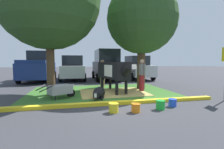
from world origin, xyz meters
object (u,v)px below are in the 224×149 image
Objects in this scene: bucket_orange at (136,108)px; bucket_green at (160,105)px; calf_lying at (99,93)px; person_handler at (102,73)px; person_visitor_near at (142,74)px; sedan_silver at (73,68)px; suv_black at (106,65)px; cow_holstein at (114,71)px; wheelbarrow at (61,90)px; bucket_blue at (173,102)px; sedan_red at (137,68)px; pickup_truck_black at (39,67)px; shade_tree_right at (142,19)px; bucket_yellow at (114,108)px.

bucket_orange is 0.90m from bucket_green.
person_handler reaches higher than calf_lying.
person_visitor_near is at bearing 64.31° from bucket_orange.
sedan_silver is (-3.53, 6.35, 0.08)m from person_visitor_near.
bucket_orange is at bearing -95.26° from suv_black.
sedan_silver is at bearing 111.08° from person_handler.
cow_holstein reaches higher than wheelbarrow.
cow_holstein reaches higher than bucket_blue.
person_visitor_near is at bearing -108.72° from sedan_red.
person_handler is at bearing 49.63° from wheelbarrow.
person_visitor_near reaches higher than person_handler.
shade_tree_right is at bearing -41.04° from pickup_truck_black.
shade_tree_right is 18.46× the size of bucket_yellow.
sedan_silver reaches higher than wheelbarrow.
suv_black is (-1.03, 5.11, -2.64)m from shade_tree_right.
calf_lying is at bearing 140.97° from bucket_blue.
person_handler is 1.07× the size of wheelbarrow.
shade_tree_right is 1.33× the size of sedan_silver.
bucket_orange is at bearing -78.65° from sedan_silver.
person_visitor_near is 7.27m from sedan_silver.
wheelbarrow is 4.46m from bucket_blue.
person_handler reaches higher than bucket_blue.
person_visitor_near reaches higher than wheelbarrow.
bucket_yellow is 10.43m from pickup_truck_black.
pickup_truck_black is at bearing 122.91° from bucket_blue.
cow_holstein is 3.40m from bucket_green.
shade_tree_right is 3.82× the size of wheelbarrow.
person_handler is 5.27× the size of bucket_green.
wheelbarrow reaches higher than bucket_green.
sedan_silver is 1.00× the size of sedan_red.
cow_holstein is 7.99m from pickup_truck_black.
person_handler is at bearing -46.43° from pickup_truck_black.
bucket_blue is (1.67, -4.76, -0.74)m from person_handler.
calf_lying is at bearing 93.92° from bucket_yellow.
bucket_green is at bearing -77.84° from person_handler.
suv_black is at bearing 90.29° from bucket_green.
cow_holstein is 3.41m from bucket_orange.
bucket_yellow reaches higher than bucket_blue.
calf_lying is 7.28m from suv_black.
sedan_red is at bearing 48.31° from wheelbarrow.
pickup_truck_black is 2.67m from sedan_silver.
cow_holstein is at bearing 17.77° from wheelbarrow.
sedan_silver and sedan_red have the same top height.
cow_holstein is 0.70× the size of sedan_red.
shade_tree_right is at bearing 84.15° from bucket_blue.
suv_black is 2.76m from sedan_red.
suv_black is (-0.74, 5.91, 0.37)m from person_visitor_near.
cow_holstein is 1.50m from person_visitor_near.
sedan_red is (2.74, -0.00, -0.29)m from suv_black.
shade_tree_right is at bearing 65.43° from bucket_orange.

